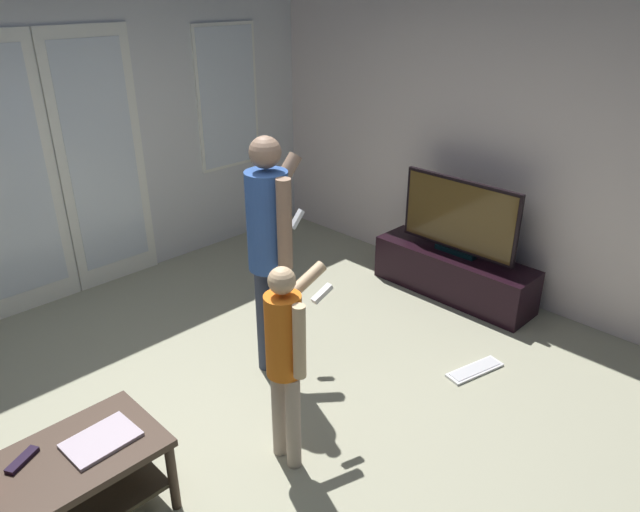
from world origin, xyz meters
name	(u,v)px	position (x,y,z in m)	size (l,w,h in m)	color
ground_plane	(228,445)	(0.00, 0.00, -0.01)	(5.74, 5.02, 0.02)	#A3A287
wall_back_with_doors	(28,142)	(0.07, 2.48, 1.35)	(5.74, 0.09, 2.77)	silver
wall_right_plain	(503,133)	(2.84, 0.00, 1.37)	(0.06, 5.02, 2.74)	silver
coffee_table	(58,484)	(-0.92, 0.05, 0.33)	(0.99, 0.53, 0.45)	#3E2D23
tv_stand	(453,274)	(2.49, 0.10, 0.19)	(0.40, 1.41, 0.39)	black
flat_screen_tv	(459,217)	(2.49, 0.10, 0.72)	(0.08, 1.05, 0.65)	black
person_adult	(270,241)	(0.67, 0.34, 0.99)	(0.56, 0.45, 1.66)	#363D4F
person_child	(286,350)	(0.19, -0.33, 0.73)	(0.55, 0.33, 1.21)	tan
loose_keyboard	(475,370)	(1.65, -0.65, 0.01)	(0.46, 0.23, 0.02)	white
laptop_closed	(101,440)	(-0.69, 0.03, 0.46)	(0.33, 0.23, 0.02)	#BCABB8
tv_remote_black	(22,460)	(-1.01, 0.17, 0.46)	(0.17, 0.05, 0.02)	black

